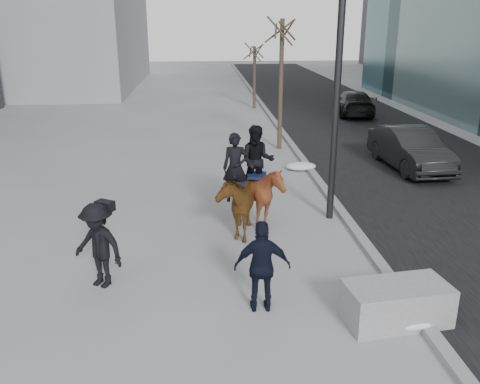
{
  "coord_description": "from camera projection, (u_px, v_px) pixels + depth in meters",
  "views": [
    {
      "loc": [
        -0.79,
        -9.39,
        5.09
      ],
      "look_at": [
        0.0,
        1.2,
        1.5
      ],
      "focal_mm": 38.0,
      "sensor_mm": 36.0,
      "label": 1
    }
  ],
  "objects": [
    {
      "name": "ground",
      "position": [
        244.0,
        279.0,
        10.56
      ],
      "size": [
        120.0,
        120.0,
        0.0
      ],
      "primitive_type": "plane",
      "color": "gray",
      "rests_on": "ground"
    },
    {
      "name": "road",
      "position": [
        396.0,
        153.0,
        20.5
      ],
      "size": [
        8.0,
        90.0,
        0.01
      ],
      "primitive_type": "cube",
      "color": "black",
      "rests_on": "ground"
    },
    {
      "name": "curb",
      "position": [
        299.0,
        154.0,
        20.2
      ],
      "size": [
        0.25,
        90.0,
        0.12
      ],
      "primitive_type": "cube",
      "color": "gray",
      "rests_on": "ground"
    },
    {
      "name": "planter",
      "position": [
        396.0,
        303.0,
        8.95
      ],
      "size": [
        1.91,
        1.13,
        0.72
      ],
      "primitive_type": "cube",
      "rotation": [
        0.0,
        0.0,
        0.13
      ],
      "color": "#98989B",
      "rests_on": "ground"
    },
    {
      "name": "car_near",
      "position": [
        410.0,
        149.0,
        18.22
      ],
      "size": [
        1.79,
        4.52,
        1.46
      ],
      "primitive_type": "imported",
      "rotation": [
        0.0,
        0.0,
        0.05
      ],
      "color": "black",
      "rests_on": "ground"
    },
    {
      "name": "car_far",
      "position": [
        353.0,
        103.0,
        28.74
      ],
      "size": [
        2.45,
        4.86,
        1.36
      ],
      "primitive_type": "imported",
      "rotation": [
        0.0,
        0.0,
        3.02
      ],
      "color": "black",
      "rests_on": "ground"
    },
    {
      "name": "tree_near",
      "position": [
        281.0,
        79.0,
        20.37
      ],
      "size": [
        1.2,
        1.2,
        5.75
      ],
      "primitive_type": null,
      "color": "#32291D",
      "rests_on": "ground"
    },
    {
      "name": "tree_far",
      "position": [
        254.0,
        74.0,
        30.51
      ],
      "size": [
        1.2,
        1.2,
        4.07
      ],
      "primitive_type": null,
      "color": "#33281E",
      "rests_on": "ground"
    },
    {
      "name": "mounted_left",
      "position": [
        236.0,
        197.0,
        12.59
      ],
      "size": [
        1.09,
        2.03,
        2.52
      ],
      "color": "#4C2B0F",
      "rests_on": "ground"
    },
    {
      "name": "mounted_right",
      "position": [
        257.0,
        188.0,
        12.89
      ],
      "size": [
        1.58,
        1.73,
        2.64
      ],
      "color": "#4A210E",
      "rests_on": "ground"
    },
    {
      "name": "feeder",
      "position": [
        262.0,
        267.0,
        9.17
      ],
      "size": [
        1.05,
        0.88,
        1.75
      ],
      "color": "black",
      "rests_on": "ground"
    },
    {
      "name": "camera_crew",
      "position": [
        98.0,
        245.0,
        10.02
      ],
      "size": [
        1.31,
        1.14,
        1.75
      ],
      "color": "black",
      "rests_on": "ground"
    },
    {
      "name": "lamppost",
      "position": [
        338.0,
        25.0,
        12.47
      ],
      "size": [
        0.25,
        2.76,
        9.09
      ],
      "color": "black",
      "rests_on": "ground"
    },
    {
      "name": "snow_piles",
      "position": [
        337.0,
        219.0,
        13.39
      ],
      "size": [
        1.1,
        10.51,
        0.28
      ],
      "color": "silver",
      "rests_on": "ground"
    }
  ]
}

